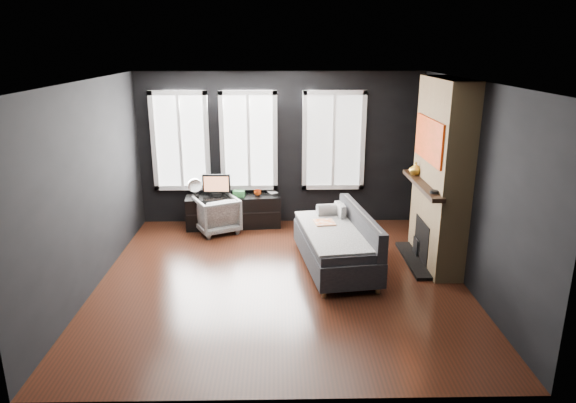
{
  "coord_description": "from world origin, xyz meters",
  "views": [
    {
      "loc": [
        -0.03,
        -6.48,
        3.14
      ],
      "look_at": [
        0.1,
        0.3,
        1.05
      ],
      "focal_mm": 32.0,
      "sensor_mm": 36.0,
      "label": 1
    }
  ],
  "objects_px": {
    "mug": "(258,192)",
    "mantel_vase": "(415,169)",
    "sofa": "(335,240)",
    "monitor": "(216,184)",
    "media_console": "(233,211)",
    "book": "(269,188)",
    "armchair": "(217,213)"
  },
  "relations": [
    {
      "from": "monitor",
      "to": "sofa",
      "type": "bearing_deg",
      "value": -42.14
    },
    {
      "from": "monitor",
      "to": "mantel_vase",
      "type": "xyz_separation_m",
      "value": [
        3.17,
        -1.18,
        0.54
      ]
    },
    {
      "from": "sofa",
      "to": "mantel_vase",
      "type": "distance_m",
      "value": 1.68
    },
    {
      "from": "monitor",
      "to": "book",
      "type": "bearing_deg",
      "value": 11.31
    },
    {
      "from": "sofa",
      "to": "armchair",
      "type": "bearing_deg",
      "value": 133.03
    },
    {
      "from": "sofa",
      "to": "book",
      "type": "height_order",
      "value": "sofa"
    },
    {
      "from": "sofa",
      "to": "media_console",
      "type": "bearing_deg",
      "value": 123.86
    },
    {
      "from": "monitor",
      "to": "book",
      "type": "distance_m",
      "value": 0.93
    },
    {
      "from": "monitor",
      "to": "mantel_vase",
      "type": "bearing_deg",
      "value": -19.05
    },
    {
      "from": "sofa",
      "to": "armchair",
      "type": "distance_m",
      "value": 2.43
    },
    {
      "from": "armchair",
      "to": "mantel_vase",
      "type": "bearing_deg",
      "value": 137.75
    },
    {
      "from": "mantel_vase",
      "to": "sofa",
      "type": "bearing_deg",
      "value": -153.44
    },
    {
      "from": "media_console",
      "to": "book",
      "type": "height_order",
      "value": "book"
    },
    {
      "from": "media_console",
      "to": "mantel_vase",
      "type": "bearing_deg",
      "value": -27.72
    },
    {
      "from": "media_console",
      "to": "sofa",
      "type": "bearing_deg",
      "value": -53.54
    },
    {
      "from": "mantel_vase",
      "to": "media_console",
      "type": "bearing_deg",
      "value": 157.62
    },
    {
      "from": "armchair",
      "to": "mug",
      "type": "distance_m",
      "value": 0.81
    },
    {
      "from": "sofa",
      "to": "armchair",
      "type": "xyz_separation_m",
      "value": [
        -1.89,
        1.53,
        -0.08
      ]
    },
    {
      "from": "book",
      "to": "mantel_vase",
      "type": "xyz_separation_m",
      "value": [
        2.26,
        -1.34,
        0.66
      ]
    },
    {
      "from": "media_console",
      "to": "book",
      "type": "xyz_separation_m",
      "value": [
        0.63,
        0.15,
        0.39
      ]
    },
    {
      "from": "armchair",
      "to": "book",
      "type": "xyz_separation_m",
      "value": [
        0.89,
        0.44,
        0.32
      ]
    },
    {
      "from": "sofa",
      "to": "mantel_vase",
      "type": "relative_size",
      "value": 9.73
    },
    {
      "from": "media_console",
      "to": "monitor",
      "type": "xyz_separation_m",
      "value": [
        -0.28,
        -0.01,
        0.51
      ]
    },
    {
      "from": "monitor",
      "to": "book",
      "type": "height_order",
      "value": "monitor"
    },
    {
      "from": "mug",
      "to": "mantel_vase",
      "type": "distance_m",
      "value": 2.82
    },
    {
      "from": "armchair",
      "to": "monitor",
      "type": "xyz_separation_m",
      "value": [
        -0.02,
        0.28,
        0.45
      ]
    },
    {
      "from": "book",
      "to": "media_console",
      "type": "bearing_deg",
      "value": -166.83
    },
    {
      "from": "mug",
      "to": "book",
      "type": "xyz_separation_m",
      "value": [
        0.19,
        0.14,
        0.04
      ]
    },
    {
      "from": "monitor",
      "to": "mantel_vase",
      "type": "height_order",
      "value": "mantel_vase"
    },
    {
      "from": "media_console",
      "to": "mantel_vase",
      "type": "height_order",
      "value": "mantel_vase"
    },
    {
      "from": "mug",
      "to": "book",
      "type": "relative_size",
      "value": 0.62
    },
    {
      "from": "monitor",
      "to": "mug",
      "type": "xyz_separation_m",
      "value": [
        0.72,
        0.02,
        -0.16
      ]
    }
  ]
}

